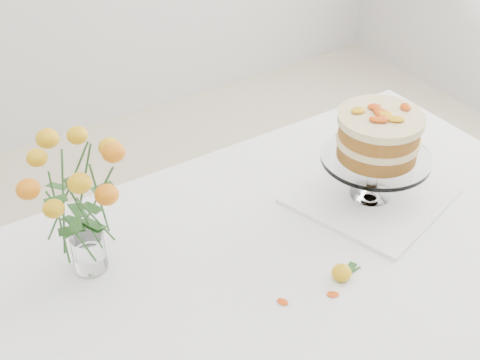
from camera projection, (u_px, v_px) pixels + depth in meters
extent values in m
cube|color=tan|center=(299.00, 262.00, 1.51)|extent=(1.40, 0.90, 0.04)
cylinder|color=tan|center=(373.00, 212.00, 2.26)|extent=(0.06, 0.06, 0.71)
cube|color=white|center=(299.00, 255.00, 1.50)|extent=(1.42, 0.92, 0.01)
cube|color=white|center=(198.00, 189.00, 1.87)|extent=(1.42, 0.01, 0.20)
cube|color=white|center=(370.00, 196.00, 1.66)|extent=(0.42, 0.42, 0.01)
cylinder|color=white|center=(373.00, 174.00, 1.62)|extent=(0.03, 0.03, 0.08)
cylinder|color=white|center=(376.00, 158.00, 1.59)|extent=(0.26, 0.26, 0.01)
cylinder|color=brown|center=(377.00, 149.00, 1.58)|extent=(0.23, 0.23, 0.04)
cylinder|color=#FFE5A4|center=(378.00, 139.00, 1.56)|extent=(0.24, 0.24, 0.02)
cylinder|color=brown|center=(380.00, 129.00, 1.55)|extent=(0.23, 0.23, 0.04)
cylinder|color=#FFE5A4|center=(381.00, 119.00, 1.53)|extent=(0.24, 0.24, 0.02)
cylinder|color=white|center=(92.00, 267.00, 1.46)|extent=(0.06, 0.06, 0.01)
cylinder|color=white|center=(89.00, 252.00, 1.43)|extent=(0.07, 0.07, 0.08)
ellipsoid|color=yellow|center=(342.00, 273.00, 1.42)|extent=(0.04, 0.04, 0.04)
cylinder|color=#2A5923|center=(351.00, 273.00, 1.44)|extent=(0.05, 0.01, 0.00)
ellipsoid|color=orange|center=(283.00, 302.00, 1.37)|extent=(0.03, 0.02, 0.00)
ellipsoid|color=orange|center=(333.00, 295.00, 1.39)|extent=(0.03, 0.02, 0.00)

